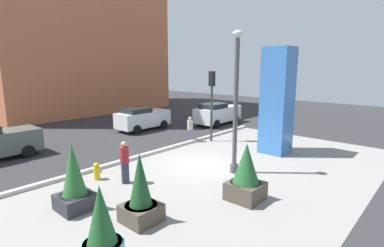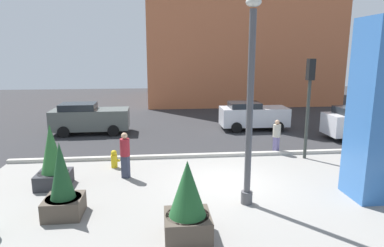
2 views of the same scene
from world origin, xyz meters
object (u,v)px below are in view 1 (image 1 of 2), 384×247
Objects in this scene: potted_plant_near_left at (141,194)px; potted_plant_mid_plaza at (74,182)px; art_pillar_blue at (277,101)px; pedestrian_by_curb at (190,128)px; pedestrian_on_sidewalk at (125,160)px; car_passing_lane at (142,118)px; car_curb_west at (217,113)px; fire_hydrant at (97,171)px; lamp_post at (236,106)px; potted_plant_curbside at (246,175)px; traffic_light_far_side at (212,95)px; potted_plant_near_right at (102,235)px.

potted_plant_mid_plaza reaches higher than potted_plant_near_left.
art_pillar_blue is at bearing -10.42° from potted_plant_mid_plaza.
pedestrian_by_curb is 0.91× the size of pedestrian_on_sidewalk.
car_curb_west is at bearing -27.90° from car_passing_lane.
potted_plant_mid_plaza reaches higher than fire_hydrant.
pedestrian_by_curb is at bearing 10.12° from fire_hydrant.
lamp_post is 6.22m from pedestrian_by_curb.
lamp_post is 10.88m from car_passing_lane.
art_pillar_blue is at bearing -23.40° from fire_hydrant.
pedestrian_on_sidewalk is at bearing -159.57° from pedestrian_by_curb.
lamp_post is at bearing -106.87° from car_passing_lane.
potted_plant_near_left is at bearing -129.28° from car_passing_lane.
potted_plant_curbside is at bearing -66.10° from fire_hydrant.
potted_plant_near_left is 0.50× the size of traffic_light_far_side.
car_passing_lane is at bearing 86.44° from pedestrian_by_curb.
lamp_post is 3.85× the size of pedestrian_by_curb.
potted_plant_near_left is 0.49× the size of car_curb_west.
pedestrian_on_sidewalk is at bearing -64.68° from fire_hydrant.
traffic_light_far_side is 8.17m from pedestrian_on_sidewalk.
potted_plant_near_left is 1.06× the size of potted_plant_curbside.
lamp_post is 2.80× the size of potted_plant_near_left.
potted_plant_mid_plaza is at bearing -135.77° from fire_hydrant.
potted_plant_curbside reaches higher than pedestrian_by_curb.
lamp_post is at bearing -17.54° from potted_plant_mid_plaza.
potted_plant_mid_plaza is at bearing -161.22° from pedestrian_by_curb.
art_pillar_blue is at bearing -17.46° from pedestrian_on_sidewalk.
potted_plant_mid_plaza is at bearing -167.68° from traffic_light_far_side.
pedestrian_on_sidewalk reaches higher than pedestrian_by_curb.
potted_plant_mid_plaza is at bearing 112.38° from potted_plant_near_left.
potted_plant_near_right is at bearing -132.42° from car_passing_lane.
potted_plant_near_left reaches higher than pedestrian_by_curb.
fire_hydrant is 1.47m from pedestrian_on_sidewalk.
car_curb_west is at bearing 40.80° from potted_plant_curbside.
lamp_post is 2.91× the size of potted_plant_near_right.
potted_plant_near_right is 0.93× the size of potted_plant_mid_plaza.
potted_plant_near_right is 0.47× the size of car_curb_west.
pedestrian_on_sidewalk reaches higher than fire_hydrant.
potted_plant_mid_plaza is (1.03, 3.33, 0.08)m from potted_plant_near_right.
lamp_post reaches higher than fire_hydrant.
car_curb_west reaches higher than fire_hydrant.
lamp_post reaches higher than pedestrian_by_curb.
traffic_light_far_side is 2.49m from pedestrian_by_curb.
pedestrian_by_curb is at bearing 55.41° from potted_plant_curbside.
potted_plant_near_left is 2.23m from potted_plant_near_right.
traffic_light_far_side reaches higher than potted_plant_near_left.
lamp_post is 7.84m from potted_plant_near_right.
potted_plant_curbside is at bearing -133.76° from traffic_light_far_side.
car_passing_lane is 2.33× the size of pedestrian_on_sidewalk.
potted_plant_mid_plaza is at bearing -165.93° from pedestrian_on_sidewalk.
traffic_light_far_side is 6.36m from car_passing_lane.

